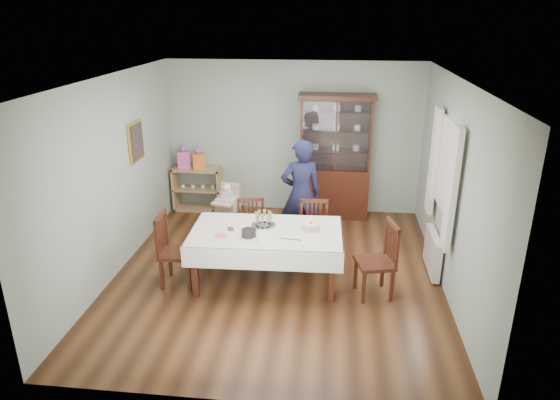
# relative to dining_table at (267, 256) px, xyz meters

# --- Properties ---
(floor) EXTENTS (5.00, 5.00, 0.00)m
(floor) POSITION_rel_dining_table_xyz_m (0.12, 0.23, -0.38)
(floor) COLOR #593319
(floor) RESTS_ON ground
(room_shell) EXTENTS (5.00, 5.00, 5.00)m
(room_shell) POSITION_rel_dining_table_xyz_m (0.12, 0.76, 1.32)
(room_shell) COLOR #9EAA99
(room_shell) RESTS_ON floor
(dining_table) EXTENTS (2.04, 1.22, 0.76)m
(dining_table) POSITION_rel_dining_table_xyz_m (0.00, 0.00, 0.00)
(dining_table) COLOR #441A11
(dining_table) RESTS_ON floor
(china_cabinet) EXTENTS (1.30, 0.48, 2.18)m
(china_cabinet) POSITION_rel_dining_table_xyz_m (0.87, 2.49, 0.74)
(china_cabinet) COLOR #441A11
(china_cabinet) RESTS_ON floor
(sideboard) EXTENTS (0.90, 0.38, 0.80)m
(sideboard) POSITION_rel_dining_table_xyz_m (-1.63, 2.51, 0.02)
(sideboard) COLOR tan
(sideboard) RESTS_ON floor
(picture_frame) EXTENTS (0.04, 0.48, 0.58)m
(picture_frame) POSITION_rel_dining_table_xyz_m (-2.10, 1.03, 1.27)
(picture_frame) COLOR gold
(picture_frame) RESTS_ON room_shell
(window) EXTENTS (0.04, 1.02, 1.22)m
(window) POSITION_rel_dining_table_xyz_m (2.34, 0.53, 1.17)
(window) COLOR white
(window) RESTS_ON room_shell
(curtain_left) EXTENTS (0.07, 0.30, 1.55)m
(curtain_left) POSITION_rel_dining_table_xyz_m (2.28, -0.09, 1.07)
(curtain_left) COLOR silver
(curtain_left) RESTS_ON room_shell
(curtain_right) EXTENTS (0.07, 0.30, 1.55)m
(curtain_right) POSITION_rel_dining_table_xyz_m (2.28, 1.15, 1.07)
(curtain_right) COLOR silver
(curtain_right) RESTS_ON room_shell
(radiator) EXTENTS (0.10, 0.80, 0.55)m
(radiator) POSITION_rel_dining_table_xyz_m (2.28, 0.53, -0.08)
(radiator) COLOR white
(radiator) RESTS_ON floor
(chair_far_left) EXTENTS (0.50, 0.50, 0.91)m
(chair_far_left) POSITION_rel_dining_table_xyz_m (-0.29, 0.59, -0.11)
(chair_far_left) COLOR #441A11
(chair_far_left) RESTS_ON floor
(chair_far_right) EXTENTS (0.43, 0.43, 0.94)m
(chair_far_right) POSITION_rel_dining_table_xyz_m (0.60, 0.57, -0.10)
(chair_far_right) COLOR #441A11
(chair_far_right) RESTS_ON floor
(chair_end_left) EXTENTS (0.46, 0.46, 1.00)m
(chair_end_left) POSITION_rel_dining_table_xyz_m (-1.18, -0.19, -0.09)
(chair_end_left) COLOR #441A11
(chair_end_left) RESTS_ON floor
(chair_end_right) EXTENTS (0.55, 0.55, 1.00)m
(chair_end_right) POSITION_rel_dining_table_xyz_m (1.44, -0.18, -0.09)
(chair_end_right) COLOR #441A11
(chair_end_right) RESTS_ON floor
(woman) EXTENTS (0.71, 0.57, 1.71)m
(woman) POSITION_rel_dining_table_xyz_m (0.37, 1.21, 0.47)
(woman) COLOR black
(woman) RESTS_ON floor
(high_chair) EXTENTS (0.52, 0.52, 0.96)m
(high_chair) POSITION_rel_dining_table_xyz_m (-0.79, 1.26, -0.01)
(high_chair) COLOR black
(high_chair) RESTS_ON floor
(champagne_tray) EXTENTS (0.32, 0.32, 0.20)m
(champagne_tray) POSITION_rel_dining_table_xyz_m (-0.06, 0.15, 0.44)
(champagne_tray) COLOR silver
(champagne_tray) RESTS_ON dining_table
(birthday_cake) EXTENTS (0.27, 0.27, 0.19)m
(birthday_cake) POSITION_rel_dining_table_xyz_m (0.58, 0.07, 0.42)
(birthday_cake) COLOR white
(birthday_cake) RESTS_ON dining_table
(plate_stack_dark) EXTENTS (0.25, 0.25, 0.09)m
(plate_stack_dark) POSITION_rel_dining_table_xyz_m (-0.20, -0.20, 0.42)
(plate_stack_dark) COLOR black
(plate_stack_dark) RESTS_ON dining_table
(plate_stack_white) EXTENTS (0.23, 0.23, 0.08)m
(plate_stack_white) POSITION_rel_dining_table_xyz_m (0.03, -0.32, 0.42)
(plate_stack_white) COLOR white
(plate_stack_white) RESTS_ON dining_table
(napkin_stack) EXTENTS (0.17, 0.17, 0.02)m
(napkin_stack) POSITION_rel_dining_table_xyz_m (-0.56, -0.24, 0.38)
(napkin_stack) COLOR #E3539D
(napkin_stack) RESTS_ON dining_table
(cutlery) EXTENTS (0.14, 0.17, 0.01)m
(cutlery) POSITION_rel_dining_table_xyz_m (-0.51, -0.02, 0.38)
(cutlery) COLOR silver
(cutlery) RESTS_ON dining_table
(cake_knife) EXTENTS (0.28, 0.06, 0.01)m
(cake_knife) POSITION_rel_dining_table_xyz_m (0.34, -0.25, 0.38)
(cake_knife) COLOR silver
(cake_knife) RESTS_ON dining_table
(gift_bag_pink) EXTENTS (0.26, 0.20, 0.42)m
(gift_bag_pink) POSITION_rel_dining_table_xyz_m (-1.85, 2.49, 0.60)
(gift_bag_pink) COLOR #E3539D
(gift_bag_pink) RESTS_ON sideboard
(gift_bag_orange) EXTENTS (0.25, 0.21, 0.40)m
(gift_bag_orange) POSITION_rel_dining_table_xyz_m (-1.57, 2.49, 0.59)
(gift_bag_orange) COLOR orange
(gift_bag_orange) RESTS_ON sideboard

